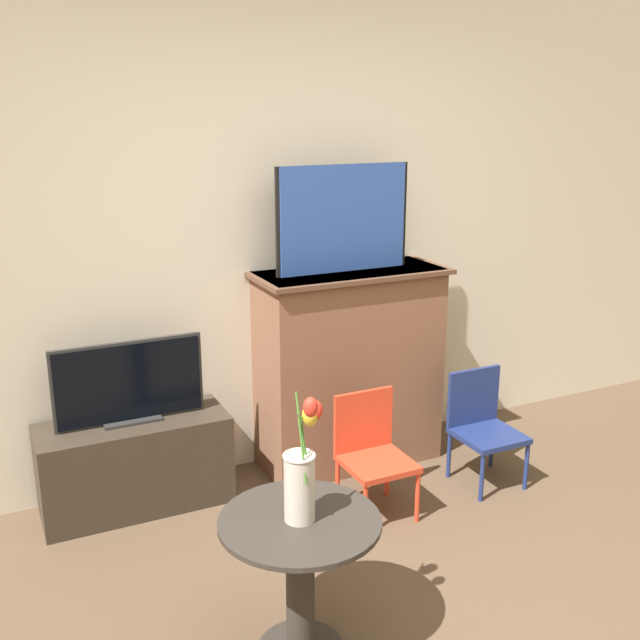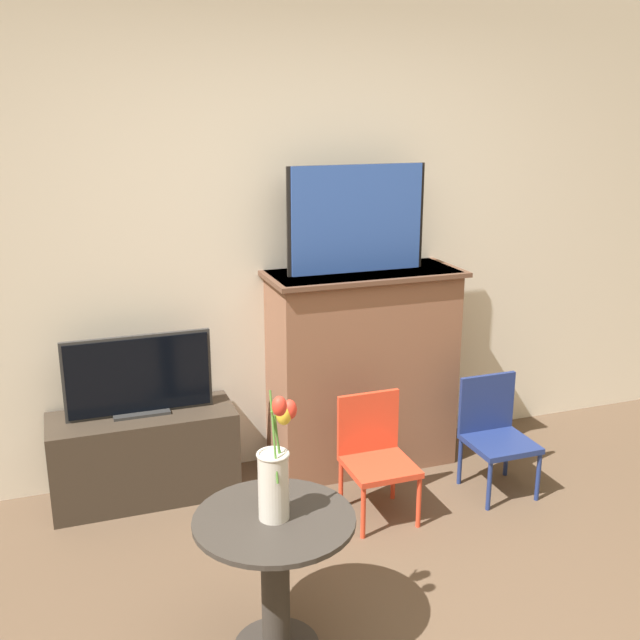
# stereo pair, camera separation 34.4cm
# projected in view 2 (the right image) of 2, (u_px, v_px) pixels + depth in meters

# --- Properties ---
(wall_back) EXTENTS (8.00, 0.06, 2.70)m
(wall_back) POSITION_uv_depth(u_px,v_px,m) (283.00, 230.00, 4.13)
(wall_back) COLOR beige
(wall_back) RESTS_ON ground
(fireplace_mantel) EXTENTS (1.08, 0.46, 1.14)m
(fireplace_mantel) POSITION_uv_depth(u_px,v_px,m) (362.00, 367.00, 4.24)
(fireplace_mantel) COLOR brown
(fireplace_mantel) RESTS_ON ground
(painting) EXTENTS (0.78, 0.03, 0.57)m
(painting) POSITION_uv_depth(u_px,v_px,m) (357.00, 219.00, 4.00)
(painting) COLOR black
(painting) RESTS_ON fireplace_mantel
(tv_stand) EXTENTS (0.95, 0.37, 0.48)m
(tv_stand) POSITION_uv_depth(u_px,v_px,m) (144.00, 455.00, 3.94)
(tv_stand) COLOR #382D23
(tv_stand) RESTS_ON ground
(tv_monitor) EXTENTS (0.75, 0.12, 0.42)m
(tv_monitor) POSITION_uv_depth(u_px,v_px,m) (139.00, 377.00, 3.83)
(tv_monitor) COLOR #2D2D2D
(tv_monitor) RESTS_ON tv_stand
(chair_red) EXTENTS (0.33, 0.33, 0.62)m
(chair_red) POSITION_uv_depth(u_px,v_px,m) (375.00, 451.00, 3.77)
(chair_red) COLOR red
(chair_red) RESTS_ON ground
(chair_blue) EXTENTS (0.33, 0.33, 0.62)m
(chair_blue) POSITION_uv_depth(u_px,v_px,m) (495.00, 430.00, 4.02)
(chair_blue) COLOR navy
(chair_blue) RESTS_ON ground
(side_table) EXTENTS (0.60, 0.60, 0.57)m
(side_table) POSITION_uv_depth(u_px,v_px,m) (275.00, 566.00, 2.78)
(side_table) COLOR #332D28
(side_table) RESTS_ON ground
(vase_tulips) EXTENTS (0.15, 0.19, 0.52)m
(vase_tulips) POSITION_uv_depth(u_px,v_px,m) (275.00, 473.00, 2.67)
(vase_tulips) COLOR beige
(vase_tulips) RESTS_ON side_table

